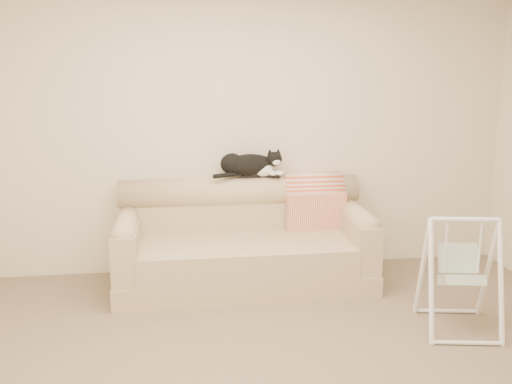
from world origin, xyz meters
TOP-DOWN VIEW (x-y plane):
  - ground_plane at (0.00, 0.00)m, footprint 5.00×5.00m
  - room_shell at (0.00, 0.00)m, footprint 5.04×4.04m
  - sofa at (-0.02, 1.62)m, footprint 2.20×0.93m
  - remote_a at (0.08, 1.86)m, footprint 0.18×0.05m
  - remote_b at (0.26, 1.85)m, footprint 0.18×0.10m
  - tuxedo_cat at (0.06, 1.86)m, footprint 0.65×0.28m
  - throw_blanket at (0.65, 1.84)m, footprint 0.54×0.38m
  - baby_swing at (1.43, 0.50)m, footprint 0.61×0.64m

SIDE VIEW (x-z plane):
  - ground_plane at x=0.00m, z-range 0.00..0.00m
  - sofa at x=-0.02m, z-range -0.10..0.80m
  - baby_swing at x=1.43m, z-range 0.00..0.85m
  - throw_blanket at x=0.65m, z-range 0.44..1.01m
  - remote_b at x=0.26m, z-range 0.90..0.92m
  - remote_a at x=0.08m, z-range 0.90..0.92m
  - tuxedo_cat at x=0.06m, z-range 0.89..1.14m
  - room_shell at x=0.00m, z-range 0.23..2.83m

